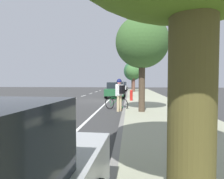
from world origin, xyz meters
The scene contains 14 objects.
ground centered at (0.00, 0.00, 0.00)m, with size 68.54×68.54×0.00m, color #373737.
sidewalk centered at (4.20, 0.00, 0.07)m, with size 3.68×42.84×0.14m, color #9EA186.
curb_edge centered at (2.28, 0.00, 0.07)m, with size 0.16×42.84×0.14m, color gray.
lane_stripe_centre centered at (-2.52, -1.42, 0.00)m, with size 0.14×40.00×0.01m.
lane_stripe_bike_edge centered at (0.81, 0.00, 0.00)m, with size 0.12×42.84×0.01m, color white.
parked_sedan_green_second centered at (1.20, 2.92, 0.75)m, with size 1.88×4.42×1.52m.
parked_sedan_white_mid centered at (1.28, 15.68, 0.75)m, with size 2.03×4.50×1.52m.
bicycle_at_curb centered at (1.82, -5.53, 0.37)m, with size 1.40×1.11×0.75m.
cyclist_with_backpack centered at (2.04, -6.00, 1.09)m, with size 0.53×0.55×1.77m.
street_tree_mid_block centered at (3.17, -6.85, 3.52)m, with size 2.60×2.60×4.69m.
street_tree_far_end centered at (3.17, 11.24, 3.01)m, with size 2.28×2.28×4.01m.
street_tree_corner centered at (3.17, 18.53, 3.42)m, with size 3.21×3.21×5.03m.
pedestrian_on_phone centered at (4.92, -10.46, 1.03)m, with size 0.39×0.55×1.59m.
fire_hydrant centered at (2.71, -1.44, 0.56)m, with size 0.22×0.22×0.84m.
Camera 1 is at (2.56, -16.59, 1.65)m, focal length 31.44 mm.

